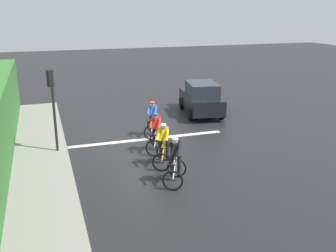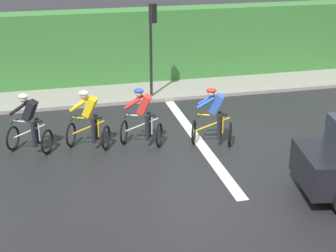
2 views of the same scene
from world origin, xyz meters
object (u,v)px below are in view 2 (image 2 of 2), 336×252
Objects in this scene: cyclist_lead at (29,124)px; cyclist_mid at (142,118)px; traffic_light_near_crossing at (152,37)px; cyclist_fourth at (214,118)px; cyclist_second at (89,121)px.

cyclist_mid is (-0.27, -3.05, 0.00)m from cyclist_lead.
cyclist_fourth is at bearing -169.09° from traffic_light_near_crossing.
cyclist_lead is at bearing 130.74° from traffic_light_near_crossing.
traffic_light_near_crossing reaches higher than cyclist_fourth.
traffic_light_near_crossing is at bearing 10.91° from cyclist_fourth.
cyclist_second is (-0.11, -1.58, 0.00)m from cyclist_lead.
cyclist_second is 0.50× the size of traffic_light_near_crossing.
cyclist_lead and cyclist_second have the same top height.
traffic_light_near_crossing is (3.69, -2.58, 1.43)m from cyclist_second.
cyclist_lead and cyclist_fourth have the same top height.
cyclist_second is 3.46m from cyclist_fourth.
cyclist_second is at bearing 145.02° from traffic_light_near_crossing.
cyclist_fourth is at bearing -97.88° from cyclist_lead.
cyclist_second is 1.00× the size of cyclist_mid.
cyclist_mid is at bearing -96.09° from cyclist_second.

